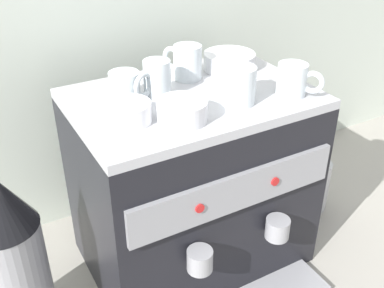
# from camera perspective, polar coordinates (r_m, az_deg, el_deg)

# --- Properties ---
(ground_plane) EXTENTS (4.00, 4.00, 0.00)m
(ground_plane) POSITION_cam_1_polar(r_m,az_deg,el_deg) (1.33, 0.00, -13.03)
(ground_plane) COLOR #9E998E
(tiled_backsplash_wall) EXTENTS (2.80, 0.03, 0.90)m
(tiled_backsplash_wall) POSITION_cam_1_polar(r_m,az_deg,el_deg) (1.35, -7.08, 10.09)
(tiled_backsplash_wall) COLOR silver
(tiled_backsplash_wall) RESTS_ON ground_plane
(espresso_machine) EXTENTS (0.54, 0.48, 0.48)m
(espresso_machine) POSITION_cam_1_polar(r_m,az_deg,el_deg) (1.18, 0.11, -4.77)
(espresso_machine) COLOR black
(espresso_machine) RESTS_ON ground_plane
(ceramic_cup_0) EXTENTS (0.10, 0.06, 0.08)m
(ceramic_cup_0) POSITION_cam_1_polar(r_m,az_deg,el_deg) (1.03, -4.45, 7.89)
(ceramic_cup_0) COLOR silver
(ceramic_cup_0) RESTS_ON espresso_machine
(ceramic_cup_1) EXTENTS (0.07, 0.11, 0.08)m
(ceramic_cup_1) POSITION_cam_1_polar(r_m,az_deg,el_deg) (1.13, -0.73, 10.01)
(ceramic_cup_1) COLOR silver
(ceramic_cup_1) RESTS_ON espresso_machine
(ceramic_cup_2) EXTENTS (0.08, 0.09, 0.07)m
(ceramic_cup_2) POSITION_cam_1_polar(r_m,az_deg,el_deg) (1.06, 12.31, 7.66)
(ceramic_cup_2) COLOR silver
(ceramic_cup_2) RESTS_ON espresso_machine
(ceramic_cup_3) EXTENTS (0.08, 0.09, 0.06)m
(ceramic_cup_3) POSITION_cam_1_polar(r_m,az_deg,el_deg) (1.03, -8.16, 7.05)
(ceramic_cup_3) COLOR silver
(ceramic_cup_3) RESTS_ON espresso_machine
(ceramic_cup_4) EXTENTS (0.11, 0.08, 0.08)m
(ceramic_cup_4) POSITION_cam_1_polar(r_m,az_deg,el_deg) (1.01, 5.85, 7.26)
(ceramic_cup_4) COLOR silver
(ceramic_cup_4) RESTS_ON espresso_machine
(ceramic_bowl_0) EXTENTS (0.10, 0.10, 0.04)m
(ceramic_bowl_0) POSITION_cam_1_polar(r_m,az_deg,el_deg) (0.94, -1.21, 4.02)
(ceramic_bowl_0) COLOR white
(ceramic_bowl_0) RESTS_ON espresso_machine
(ceramic_bowl_1) EXTENTS (0.09, 0.09, 0.04)m
(ceramic_bowl_1) POSITION_cam_1_polar(r_m,az_deg,el_deg) (0.94, -7.80, 3.80)
(ceramic_bowl_1) COLOR white
(ceramic_bowl_1) RESTS_ON espresso_machine
(ceramic_bowl_2) EXTENTS (0.13, 0.13, 0.04)m
(ceramic_bowl_2) POSITION_cam_1_polar(r_m,az_deg,el_deg) (1.20, 4.57, 10.01)
(ceramic_bowl_2) COLOR white
(ceramic_bowl_2) RESTS_ON espresso_machine
(coffee_grinder) EXTENTS (0.14, 0.14, 0.43)m
(coffee_grinder) POSITION_cam_1_polar(r_m,az_deg,el_deg) (1.07, -21.14, -12.90)
(coffee_grinder) COLOR #939399
(coffee_grinder) RESTS_ON ground_plane
(milk_pitcher) EXTENTS (0.10, 0.10, 0.16)m
(milk_pitcher) POSITION_cam_1_polar(r_m,az_deg,el_deg) (1.49, 14.53, -4.83)
(milk_pitcher) COLOR #B7B7BC
(milk_pitcher) RESTS_ON ground_plane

